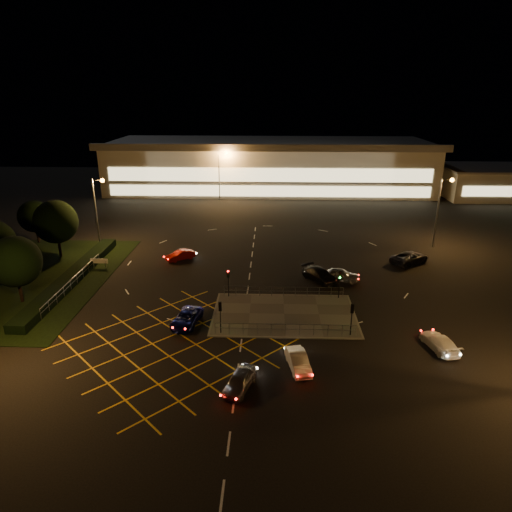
{
  "coord_description": "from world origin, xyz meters",
  "views": [
    {
      "loc": [
        0.56,
        -43.34,
        21.4
      ],
      "look_at": [
        -1.26,
        9.79,
        2.0
      ],
      "focal_mm": 32.0,
      "sensor_mm": 36.0,
      "label": 1
    }
  ],
  "objects_px": {
    "signal_sw": "(220,311)",
    "car_queue_white": "(298,361)",
    "car_near_silver": "(239,381)",
    "car_left_blue": "(187,318)",
    "car_right_silver": "(340,275)",
    "signal_nw": "(228,277)",
    "car_circ_red": "(180,255)",
    "car_approach_white": "(440,342)",
    "signal_se": "(352,313)",
    "car_far_dkgrey": "(320,275)",
    "signal_ne": "(340,279)",
    "car_east_grey": "(409,258)"
  },
  "relations": [
    {
      "from": "signal_se",
      "to": "car_right_silver",
      "type": "bearing_deg",
      "value": -93.76
    },
    {
      "from": "car_far_dkgrey",
      "to": "car_approach_white",
      "type": "height_order",
      "value": "car_far_dkgrey"
    },
    {
      "from": "signal_ne",
      "to": "signal_sw",
      "type": "bearing_deg",
      "value": -146.35
    },
    {
      "from": "car_near_silver",
      "to": "signal_se",
      "type": "bearing_deg",
      "value": 59.03
    },
    {
      "from": "signal_se",
      "to": "car_near_silver",
      "type": "relative_size",
      "value": 0.77
    },
    {
      "from": "car_circ_red",
      "to": "car_far_dkgrey",
      "type": "bearing_deg",
      "value": 31.72
    },
    {
      "from": "signal_sw",
      "to": "car_queue_white",
      "type": "bearing_deg",
      "value": 142.04
    },
    {
      "from": "car_east_grey",
      "to": "car_queue_white",
      "type": "bearing_deg",
      "value": 109.75
    },
    {
      "from": "signal_nw",
      "to": "car_right_silver",
      "type": "xyz_separation_m",
      "value": [
        12.85,
        5.0,
        -1.6
      ]
    },
    {
      "from": "car_left_blue",
      "to": "car_far_dkgrey",
      "type": "distance_m",
      "value": 17.9
    },
    {
      "from": "signal_se",
      "to": "car_far_dkgrey",
      "type": "height_order",
      "value": "signal_se"
    },
    {
      "from": "signal_ne",
      "to": "car_right_silver",
      "type": "xyz_separation_m",
      "value": [
        0.85,
        5.0,
        -1.6
      ]
    },
    {
      "from": "signal_sw",
      "to": "car_left_blue",
      "type": "height_order",
      "value": "signal_sw"
    },
    {
      "from": "car_far_dkgrey",
      "to": "car_approach_white",
      "type": "distance_m",
      "value": 17.37
    },
    {
      "from": "car_circ_red",
      "to": "car_left_blue",
      "type": "bearing_deg",
      "value": -25.51
    },
    {
      "from": "signal_nw",
      "to": "car_circ_red",
      "type": "height_order",
      "value": "signal_nw"
    },
    {
      "from": "signal_nw",
      "to": "car_right_silver",
      "type": "bearing_deg",
      "value": 21.26
    },
    {
      "from": "car_circ_red",
      "to": "car_approach_white",
      "type": "xyz_separation_m",
      "value": [
        26.93,
        -21.45,
        -0.0
      ]
    },
    {
      "from": "signal_se",
      "to": "car_far_dkgrey",
      "type": "relative_size",
      "value": 0.61
    },
    {
      "from": "signal_nw",
      "to": "car_circ_red",
      "type": "distance_m",
      "value": 13.81
    },
    {
      "from": "signal_sw",
      "to": "car_queue_white",
      "type": "height_order",
      "value": "signal_sw"
    },
    {
      "from": "signal_sw",
      "to": "signal_se",
      "type": "distance_m",
      "value": 12.0
    },
    {
      "from": "signal_ne",
      "to": "car_near_silver",
      "type": "bearing_deg",
      "value": -120.84
    },
    {
      "from": "signal_nw",
      "to": "car_far_dkgrey",
      "type": "distance_m",
      "value": 11.67
    },
    {
      "from": "car_approach_white",
      "to": "signal_nw",
      "type": "bearing_deg",
      "value": -39.81
    },
    {
      "from": "car_approach_white",
      "to": "car_left_blue",
      "type": "bearing_deg",
      "value": -21.78
    },
    {
      "from": "signal_ne",
      "to": "car_near_silver",
      "type": "relative_size",
      "value": 0.77
    },
    {
      "from": "signal_sw",
      "to": "signal_se",
      "type": "xyz_separation_m",
      "value": [
        12.0,
        0.0,
        0.0
      ]
    },
    {
      "from": "signal_sw",
      "to": "car_right_silver",
      "type": "height_order",
      "value": "signal_sw"
    },
    {
      "from": "signal_se",
      "to": "signal_ne",
      "type": "height_order",
      "value": "same"
    },
    {
      "from": "signal_nw",
      "to": "car_right_silver",
      "type": "height_order",
      "value": "signal_nw"
    },
    {
      "from": "car_approach_white",
      "to": "signal_sw",
      "type": "bearing_deg",
      "value": -18.48
    },
    {
      "from": "car_near_silver",
      "to": "car_left_blue",
      "type": "bearing_deg",
      "value": 138.93
    },
    {
      "from": "car_approach_white",
      "to": "car_far_dkgrey",
      "type": "bearing_deg",
      "value": -71.57
    },
    {
      "from": "signal_nw",
      "to": "car_near_silver",
      "type": "height_order",
      "value": "signal_nw"
    },
    {
      "from": "car_queue_white",
      "to": "car_right_silver",
      "type": "height_order",
      "value": "car_right_silver"
    },
    {
      "from": "signal_nw",
      "to": "car_approach_white",
      "type": "distance_m",
      "value": 21.91
    },
    {
      "from": "car_queue_white",
      "to": "car_far_dkgrey",
      "type": "distance_m",
      "value": 18.61
    },
    {
      "from": "signal_nw",
      "to": "car_near_silver",
      "type": "xyz_separation_m",
      "value": [
        2.31,
        -16.23,
        -1.67
      ]
    },
    {
      "from": "car_right_silver",
      "to": "car_approach_white",
      "type": "height_order",
      "value": "car_right_silver"
    },
    {
      "from": "car_circ_red",
      "to": "signal_ne",
      "type": "bearing_deg",
      "value": 21.34
    },
    {
      "from": "signal_ne",
      "to": "car_queue_white",
      "type": "distance_m",
      "value": 14.41
    },
    {
      "from": "signal_sw",
      "to": "signal_nw",
      "type": "distance_m",
      "value": 7.99
    },
    {
      "from": "car_near_silver",
      "to": "car_circ_red",
      "type": "height_order",
      "value": "car_near_silver"
    },
    {
      "from": "signal_ne",
      "to": "car_east_grey",
      "type": "relative_size",
      "value": 0.56
    },
    {
      "from": "car_left_blue",
      "to": "car_approach_white",
      "type": "distance_m",
      "value": 23.23
    },
    {
      "from": "signal_sw",
      "to": "signal_nw",
      "type": "bearing_deg",
      "value": -90.0
    },
    {
      "from": "car_east_grey",
      "to": "car_left_blue",
      "type": "bearing_deg",
      "value": 86.26
    },
    {
      "from": "signal_sw",
      "to": "car_left_blue",
      "type": "xyz_separation_m",
      "value": [
        -3.5,
        1.7,
        -1.71
      ]
    },
    {
      "from": "car_left_blue",
      "to": "car_right_silver",
      "type": "distance_m",
      "value": 19.87
    }
  ]
}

